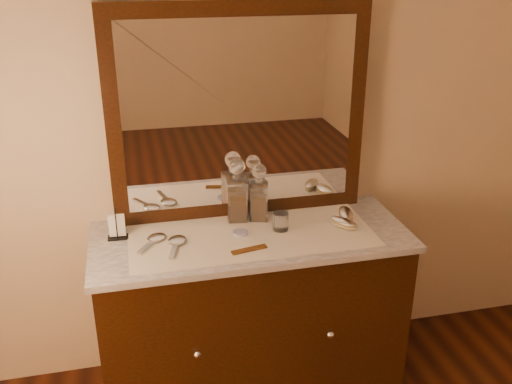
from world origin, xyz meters
TOP-DOWN VIEW (x-y plane):
  - dresser_cabinet at (0.00, 1.96)m, footprint 1.40×0.55m
  - dresser_plinth at (0.00, 1.96)m, footprint 1.46×0.59m
  - knob_left at (-0.30, 1.67)m, footprint 0.04×0.04m
  - knob_right at (0.30, 1.67)m, footprint 0.04×0.04m
  - marble_top at (0.00, 1.96)m, footprint 1.44×0.59m
  - mirror_frame at (0.00, 2.20)m, footprint 1.20×0.08m
  - mirror_glass at (0.00, 2.17)m, footprint 1.06×0.01m
  - lace_runner at (0.00, 1.94)m, footprint 1.10×0.45m
  - pin_dish at (-0.05, 1.96)m, footprint 0.08×0.08m
  - comb at (-0.04, 1.80)m, footprint 0.16×0.06m
  - napkin_rack at (-0.59, 2.05)m, footprint 0.09×0.06m
  - decanter_left at (-0.03, 2.11)m, footprint 0.10×0.10m
  - decanter_right at (0.07, 2.10)m, footprint 0.10×0.10m
  - brush_near at (0.43, 1.92)m, footprint 0.13×0.15m
  - brush_far at (0.48, 2.00)m, footprint 0.09×0.16m
  - hand_mirror_outer at (-0.43, 1.98)m, footprint 0.15×0.19m
  - hand_mirror_inner at (-0.34, 1.93)m, footprint 0.11×0.21m
  - tumblers at (0.14, 1.96)m, footprint 0.07×0.07m

SIDE VIEW (x-z plane):
  - dresser_plinth at x=0.00m, z-range 0.00..0.08m
  - dresser_cabinet at x=0.00m, z-range 0.00..0.82m
  - knob_left at x=-0.30m, z-range 0.43..0.47m
  - knob_right at x=0.30m, z-range 0.43..0.47m
  - marble_top at x=0.00m, z-range 0.82..0.85m
  - lace_runner at x=0.00m, z-range 0.85..0.85m
  - comb at x=-0.04m, z-range 0.85..0.86m
  - pin_dish at x=-0.05m, z-range 0.85..0.87m
  - hand_mirror_outer at x=-0.43m, z-range 0.85..0.87m
  - hand_mirror_inner at x=-0.34m, z-range 0.85..0.87m
  - brush_near at x=0.43m, z-range 0.85..0.89m
  - brush_far at x=0.48m, z-range 0.85..0.89m
  - tumblers at x=0.14m, z-range 0.85..0.94m
  - napkin_rack at x=-0.59m, z-range 0.84..0.97m
  - decanter_right at x=0.07m, z-range 0.82..1.10m
  - decanter_left at x=-0.03m, z-range 0.82..1.13m
  - mirror_frame at x=0.00m, z-range 0.85..1.85m
  - mirror_glass at x=0.00m, z-range 0.92..1.78m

